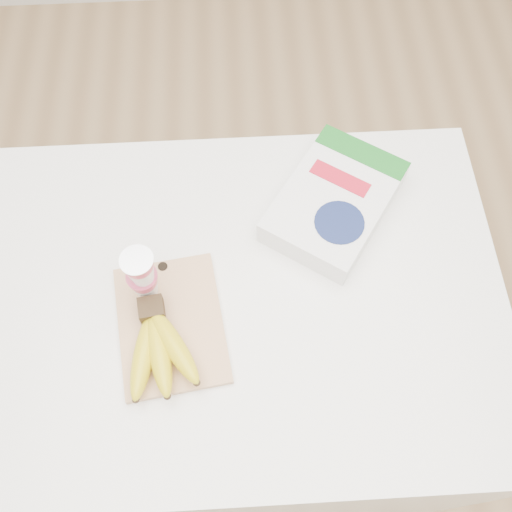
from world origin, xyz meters
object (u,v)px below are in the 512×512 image
Objects in this scene: table at (224,359)px; cutting_board at (171,324)px; cereal_box at (334,202)px; yogurt_stack at (142,275)px; bananas at (158,348)px.

cutting_board is at bearing -143.93° from table.
table is 3.26× the size of cereal_box.
cutting_board is (-0.08, -0.06, 0.45)m from table.
yogurt_stack is 0.44m from cereal_box.
bananas is at bearing -78.47° from yogurt_stack.
cereal_box is at bearing 39.77° from bananas.
table is 4.33× the size of cutting_board.
yogurt_stack is (-0.03, 0.13, 0.05)m from bananas.
table is 8.17× the size of yogurt_stack.
table is 0.58m from cereal_box.
yogurt_stack reaches higher than table.
table is 5.79× the size of bananas.
cereal_box reaches higher than table.
bananas is (-0.02, -0.06, 0.03)m from cutting_board.
bananas reaches higher than table.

